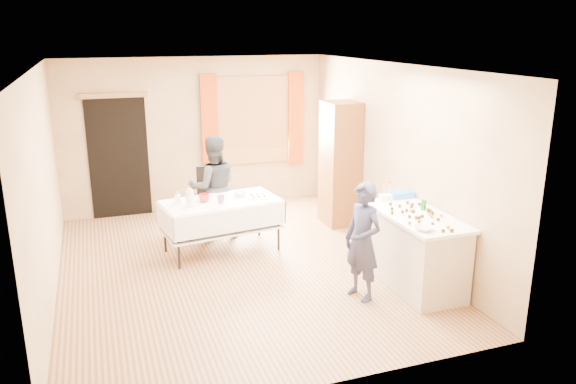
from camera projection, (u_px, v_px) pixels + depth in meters
name	position (u px, v px, depth m)	size (l,w,h in m)	color
floor	(239.00, 267.00, 7.44)	(4.50, 5.50, 0.02)	#9E7047
ceiling	(233.00, 66.00, 6.71)	(4.50, 5.50, 0.02)	white
wall_back	(196.00, 135.00, 9.57)	(4.50, 0.02, 2.60)	tan
wall_front	(320.00, 250.00, 4.57)	(4.50, 0.02, 2.60)	tan
wall_left	(42.00, 188.00, 6.35)	(0.02, 5.50, 2.60)	tan
wall_right	(394.00, 159.00, 7.79)	(0.02, 5.50, 2.60)	tan
window_frame	(253.00, 120.00, 9.80)	(1.32, 0.06, 1.52)	olive
window_pane	(253.00, 120.00, 9.79)	(1.20, 0.02, 1.40)	white
curtain_left	(210.00, 123.00, 9.51)	(0.28, 0.06, 1.65)	#AE4310
curtain_right	(296.00, 118.00, 10.00)	(0.28, 0.06, 1.65)	#AE4310
doorway	(119.00, 158.00, 9.22)	(0.95, 0.04, 2.00)	black
door_lintel	(113.00, 95.00, 8.90)	(1.05, 0.06, 0.08)	olive
cabinet	(340.00, 164.00, 8.88)	(0.50, 0.60, 1.96)	brown
counter	(414.00, 250.00, 6.81)	(0.70, 1.48, 0.91)	#C1B59F
party_table	(221.00, 221.00, 7.85)	(1.71, 1.04, 0.75)	black
chair	(211.00, 210.00, 8.87)	(0.44, 0.44, 0.96)	black
girl	(363.00, 242.00, 6.41)	(0.48, 0.59, 1.39)	#222441
woman	(214.00, 187.00, 8.35)	(0.77, 0.61, 1.54)	black
soda_can	(424.00, 205.00, 6.83)	(0.07, 0.07, 0.12)	#107821
mixing_bowl	(424.00, 228.00, 6.14)	(0.27, 0.27, 0.05)	white
foam_block	(386.00, 198.00, 7.20)	(0.15, 0.10, 0.08)	white
blue_basket	(401.00, 194.00, 7.34)	(0.30, 0.20, 0.08)	blue
pitcher	(190.00, 199.00, 7.46)	(0.11, 0.11, 0.22)	silver
cup_red	(204.00, 198.00, 7.68)	(0.19, 0.19, 0.11)	red
cup_rainbow	(221.00, 200.00, 7.62)	(0.16, 0.16, 0.11)	red
small_bowl	(240.00, 194.00, 7.97)	(0.23, 0.23, 0.06)	white
pastry_tray	(258.00, 197.00, 7.88)	(0.28, 0.20, 0.02)	white
bottle	(178.00, 197.00, 7.64)	(0.08, 0.08, 0.16)	white
cake_balls	(421.00, 214.00, 6.62)	(0.54, 1.11, 0.04)	#3F2314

